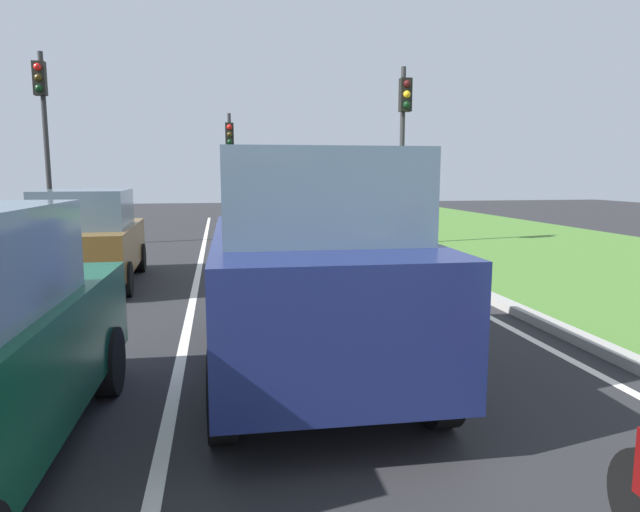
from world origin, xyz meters
The scene contains 10 objects.
ground_plane centered at (0.00, 14.00, 0.00)m, with size 60.00×60.00×0.00m, color #262628.
lane_line_center centered at (-0.70, 14.00, 0.00)m, with size 0.12×32.00×0.01m, color silver.
lane_line_right_edge centered at (3.60, 14.00, 0.00)m, with size 0.12×32.00×0.01m, color silver.
grass_verge_right centered at (8.50, 14.00, 0.03)m, with size 9.00×48.00×0.06m, color #47752D.
curb_right centered at (4.10, 14.00, 0.06)m, with size 0.24×48.00×0.12m, color #9E9B93.
car_suv_ahead centered at (0.66, 8.53, 1.17)m, with size 2.04×4.54×2.28m.
car_hatchback_far centered at (-2.63, 13.78, 0.88)m, with size 1.84×3.76×1.78m.
traffic_light_near_right centered at (4.92, 18.24, 3.34)m, with size 0.32×0.50×5.01m.
traffic_light_overhead_left centered at (-4.94, 19.81, 3.60)m, with size 0.32×0.50×5.38m.
traffic_light_far_median centered at (0.24, 25.36, 2.91)m, with size 0.32×0.50×4.40m.
Camera 1 is at (-0.24, 2.84, 2.07)m, focal length 31.54 mm.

